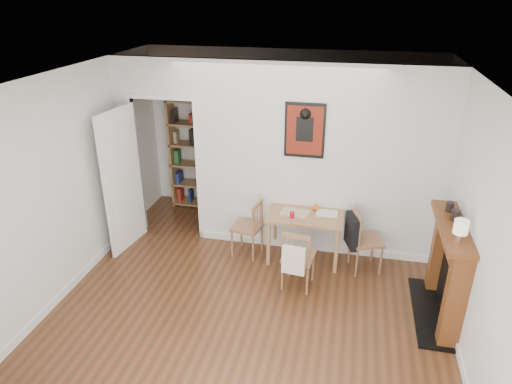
% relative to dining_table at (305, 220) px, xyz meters
% --- Properties ---
extents(ground, '(5.20, 5.20, 0.00)m').
position_rel_dining_table_xyz_m(ground, '(-0.49, -1.10, -0.60)').
color(ground, '#55321B').
rests_on(ground, ground).
extents(room_shell, '(5.20, 5.20, 5.20)m').
position_rel_dining_table_xyz_m(room_shell, '(-0.39, 0.24, 0.70)').
color(room_shell, silver).
rests_on(room_shell, ground).
extents(dining_table, '(1.00, 0.63, 0.68)m').
position_rel_dining_table_xyz_m(dining_table, '(0.00, 0.00, 0.00)').
color(dining_table, '#996F47').
rests_on(dining_table, ground).
extents(chair_left, '(0.47, 0.47, 0.81)m').
position_rel_dining_table_xyz_m(chair_left, '(-0.79, -0.05, -0.19)').
color(chair_left, '#9A6C48').
rests_on(chair_left, ground).
extents(chair_right, '(0.56, 0.52, 0.83)m').
position_rel_dining_table_xyz_m(chair_right, '(0.80, -0.09, -0.17)').
color(chair_right, '#9A6C48').
rests_on(chair_right, ground).
extents(chair_front, '(0.45, 0.50, 0.81)m').
position_rel_dining_table_xyz_m(chair_front, '(0.00, -0.65, -0.19)').
color(chair_front, '#9A6C48').
rests_on(chair_front, ground).
extents(bookshelf, '(0.77, 0.31, 1.83)m').
position_rel_dining_table_xyz_m(bookshelf, '(-2.00, 1.30, 0.31)').
color(bookshelf, '#996F47').
rests_on(bookshelf, ground).
extents(fireplace, '(0.45, 1.25, 1.16)m').
position_rel_dining_table_xyz_m(fireplace, '(1.67, -0.85, 0.02)').
color(fireplace, brown).
rests_on(fireplace, ground).
extents(red_glass, '(0.06, 0.06, 0.08)m').
position_rel_dining_table_xyz_m(red_glass, '(-0.16, -0.14, 0.12)').
color(red_glass, maroon).
rests_on(red_glass, dining_table).
extents(orange_fruit, '(0.08, 0.08, 0.08)m').
position_rel_dining_table_xyz_m(orange_fruit, '(0.11, 0.14, 0.12)').
color(orange_fruit, '#F5570C').
rests_on(orange_fruit, dining_table).
extents(placemat, '(0.41, 0.34, 0.00)m').
position_rel_dining_table_xyz_m(placemat, '(-0.14, 0.01, 0.08)').
color(placemat, '#BFB79D').
rests_on(placemat, dining_table).
extents(notebook, '(0.28, 0.21, 0.01)m').
position_rel_dining_table_xyz_m(notebook, '(0.28, 0.07, 0.09)').
color(notebook, silver).
rests_on(notebook, dining_table).
extents(mantel_lamp, '(0.14, 0.14, 0.22)m').
position_rel_dining_table_xyz_m(mantel_lamp, '(1.62, -1.19, 0.70)').
color(mantel_lamp, silver).
rests_on(mantel_lamp, fireplace).
extents(ceramic_jar_a, '(0.10, 0.10, 0.12)m').
position_rel_dining_table_xyz_m(ceramic_jar_a, '(1.66, -0.74, 0.62)').
color(ceramic_jar_a, black).
rests_on(ceramic_jar_a, fireplace).
extents(ceramic_jar_b, '(0.09, 0.09, 0.11)m').
position_rel_dining_table_xyz_m(ceramic_jar_b, '(1.63, -0.53, 0.62)').
color(ceramic_jar_b, black).
rests_on(ceramic_jar_b, fireplace).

